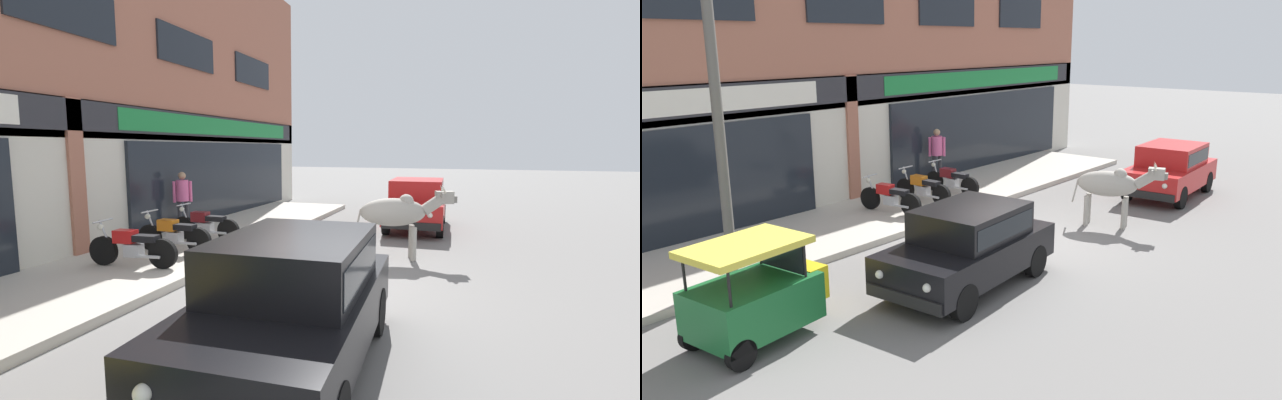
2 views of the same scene
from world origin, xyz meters
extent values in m
plane|color=slate|center=(0.00, 0.00, 0.00)|extent=(90.00, 90.00, 0.00)
cube|color=#B7AFA3|center=(0.00, 3.77, 0.07)|extent=(19.00, 3.13, 0.15)
cube|color=beige|center=(0.00, 5.61, 1.70)|extent=(23.00, 0.55, 3.40)
cube|color=#28282D|center=(0.00, 5.29, 3.05)|extent=(22.08, 0.08, 0.64)
cube|color=#9E604C|center=(0.00, 5.31, 1.70)|extent=(0.36, 0.12, 3.40)
cube|color=black|center=(5.75, 5.28, 1.35)|extent=(8.74, 0.10, 2.40)
cube|color=#197A38|center=(5.75, 5.26, 3.05)|extent=(9.20, 0.05, 0.52)
cube|color=black|center=(0.00, 5.30, 5.17)|extent=(2.50, 0.06, 1.00)
cube|color=black|center=(3.91, 5.30, 5.17)|extent=(2.50, 0.06, 1.00)
cube|color=black|center=(7.82, 5.30, 5.17)|extent=(2.50, 0.06, 1.00)
ellipsoid|color=#9E998E|center=(2.31, -0.89, 1.02)|extent=(0.92, 1.49, 0.60)
sphere|color=#9E998E|center=(2.39, -1.16, 1.25)|extent=(0.32, 0.32, 0.32)
cylinder|color=#9E998E|center=(2.57, -1.26, 0.36)|extent=(0.12, 0.12, 0.72)
cylinder|color=#9E998E|center=(2.30, -1.35, 0.36)|extent=(0.12, 0.12, 0.72)
cylinder|color=#9E998E|center=(2.31, -0.44, 0.36)|extent=(0.12, 0.12, 0.72)
cylinder|color=#9E998E|center=(2.04, -0.52, 0.36)|extent=(0.12, 0.12, 0.72)
cylinder|color=#9E998E|center=(2.55, -1.68, 1.17)|extent=(0.37, 0.52, 0.43)
cube|color=#9E998E|center=(2.63, -1.92, 1.34)|extent=(0.32, 0.41, 0.26)
cube|color=slate|center=(2.68, -2.10, 1.30)|extent=(0.19, 0.18, 0.14)
cone|color=beige|center=(2.71, -1.86, 1.52)|extent=(0.09, 0.13, 0.19)
cone|color=beige|center=(2.52, -1.92, 1.52)|extent=(0.09, 0.13, 0.19)
cube|color=#9E998E|center=(2.76, -1.80, 1.40)|extent=(0.15, 0.08, 0.10)
cube|color=#9E998E|center=(2.45, -1.89, 1.40)|extent=(0.15, 0.08, 0.10)
cylinder|color=#9E998E|center=(2.08, -0.19, 0.80)|extent=(0.09, 0.17, 0.60)
cylinder|color=black|center=(-3.80, -1.48, 0.30)|extent=(0.61, 0.22, 0.60)
cylinder|color=black|center=(-3.88, -0.04, 0.30)|extent=(0.61, 0.22, 0.60)
cylinder|color=black|center=(-1.50, -1.34, 0.30)|extent=(0.61, 0.22, 0.60)
cylinder|color=black|center=(-1.59, 0.10, 0.30)|extent=(0.61, 0.22, 0.60)
cube|color=black|center=(-2.69, -0.69, 0.60)|extent=(3.59, 1.81, 0.60)
cube|color=black|center=(-2.59, -0.69, 1.18)|extent=(1.98, 1.55, 0.56)
cube|color=black|center=(-2.59, -0.69, 1.18)|extent=(1.83, 1.56, 0.35)
cube|color=black|center=(-4.42, -0.79, 0.38)|extent=(0.21, 1.52, 0.20)
cube|color=black|center=(-0.97, -0.59, 0.38)|extent=(0.21, 1.52, 0.20)
sphere|color=silver|center=(-4.42, -1.28, 0.68)|extent=(0.14, 0.14, 0.14)
sphere|color=silver|center=(-4.48, -0.32, 0.68)|extent=(0.14, 0.14, 0.14)
cube|color=red|center=(-0.91, -1.08, 0.70)|extent=(0.04, 0.16, 0.14)
cube|color=red|center=(-0.97, -0.09, 0.70)|extent=(0.04, 0.16, 0.14)
cylinder|color=black|center=(4.95, -1.72, 0.30)|extent=(0.61, 0.20, 0.60)
cylinder|color=black|center=(4.90, -0.28, 0.30)|extent=(0.61, 0.20, 0.60)
cylinder|color=black|center=(7.25, -1.64, 0.30)|extent=(0.61, 0.20, 0.60)
cylinder|color=black|center=(7.20, -0.20, 0.30)|extent=(0.61, 0.20, 0.60)
cube|color=red|center=(6.07, -0.96, 0.60)|extent=(3.55, 1.72, 0.60)
cube|color=red|center=(6.17, -0.96, 1.18)|extent=(1.95, 1.50, 0.56)
cube|color=black|center=(6.17, -0.96, 1.18)|extent=(1.80, 1.52, 0.35)
cube|color=black|center=(4.34, -1.02, 0.38)|extent=(0.17, 1.52, 0.20)
cube|color=black|center=(7.80, -0.90, 0.38)|extent=(0.17, 1.52, 0.20)
sphere|color=silver|center=(4.33, -1.50, 0.68)|extent=(0.14, 0.14, 0.14)
sphere|color=silver|center=(4.30, -0.54, 0.68)|extent=(0.14, 0.14, 0.14)
cube|color=red|center=(7.84, -1.40, 0.70)|extent=(0.04, 0.16, 0.14)
cube|color=red|center=(7.81, -0.41, 0.70)|extent=(0.04, 0.16, 0.14)
cylinder|color=black|center=(-5.37, 0.52, 0.22)|extent=(0.45, 0.16, 0.44)
cylinder|color=black|center=(-6.96, 0.90, 0.22)|extent=(0.45, 0.16, 0.44)
cylinder|color=black|center=(-6.86, -0.14, 0.22)|extent=(0.45, 0.16, 0.44)
cube|color=#19602D|center=(-6.26, 0.44, 0.57)|extent=(1.81, 1.31, 0.70)
cube|color=yellow|center=(-5.37, 0.52, 0.67)|extent=(0.44, 0.90, 0.52)
cylinder|color=black|center=(-5.74, 0.98, 1.19)|extent=(0.04, 0.04, 0.55)
cylinder|color=black|center=(-5.65, 0.00, 1.19)|extent=(0.04, 0.04, 0.55)
cylinder|color=black|center=(-7.02, 0.86, 1.19)|extent=(0.04, 0.04, 0.55)
cylinder|color=black|center=(-6.92, -0.12, 1.19)|extent=(0.04, 0.04, 0.55)
cube|color=#DBCC42|center=(-6.31, 0.43, 1.47)|extent=(1.71, 1.25, 0.10)
cube|color=black|center=(-5.69, 0.49, 1.19)|extent=(0.12, 0.93, 0.50)
cylinder|color=black|center=(-0.52, 4.14, 0.43)|extent=(0.17, 0.57, 0.56)
cylinder|color=black|center=(-0.36, 2.90, 0.43)|extent=(0.17, 0.57, 0.56)
cube|color=#B2B5BA|center=(-0.44, 3.50, 0.47)|extent=(0.24, 0.34, 0.24)
cube|color=red|center=(-0.46, 3.66, 0.73)|extent=(0.29, 0.43, 0.24)
cube|color=black|center=(-0.40, 3.26, 0.71)|extent=(0.29, 0.54, 0.12)
cylinder|color=#B2B5BA|center=(-0.51, 4.08, 0.73)|extent=(0.08, 0.27, 0.59)
cylinder|color=#B2B5BA|center=(-0.52, 4.12, 1.01)|extent=(0.52, 0.10, 0.03)
sphere|color=silver|center=(-0.53, 4.18, 0.89)|extent=(0.12, 0.12, 0.12)
cylinder|color=#B2B5BA|center=(-0.50, 3.13, 0.39)|extent=(0.12, 0.48, 0.06)
cylinder|color=black|center=(0.78, 4.18, 0.43)|extent=(0.11, 0.56, 0.56)
cylinder|color=black|center=(0.80, 2.93, 0.43)|extent=(0.11, 0.56, 0.56)
cube|color=#B2B5BA|center=(0.79, 3.53, 0.47)|extent=(0.21, 0.32, 0.24)
cube|color=orange|center=(0.79, 3.69, 0.73)|extent=(0.25, 0.40, 0.24)
cube|color=black|center=(0.80, 3.29, 0.71)|extent=(0.23, 0.52, 0.12)
cylinder|color=#B2B5BA|center=(0.78, 4.12, 0.73)|extent=(0.04, 0.27, 0.59)
cylinder|color=#B2B5BA|center=(0.78, 4.16, 1.01)|extent=(0.52, 0.04, 0.03)
sphere|color=silver|center=(0.78, 4.22, 0.89)|extent=(0.12, 0.12, 0.12)
cylinder|color=#B2B5BA|center=(0.69, 3.17, 0.39)|extent=(0.07, 0.48, 0.06)
cylinder|color=black|center=(1.97, 4.18, 0.43)|extent=(0.10, 0.56, 0.56)
cylinder|color=black|center=(1.98, 2.93, 0.43)|extent=(0.10, 0.56, 0.56)
cube|color=#B2B5BA|center=(1.98, 3.54, 0.47)|extent=(0.20, 0.32, 0.24)
cube|color=maroon|center=(1.98, 3.70, 0.73)|extent=(0.24, 0.40, 0.24)
cube|color=black|center=(1.98, 3.30, 0.71)|extent=(0.22, 0.52, 0.12)
cylinder|color=#B2B5BA|center=(1.97, 4.12, 0.73)|extent=(0.04, 0.27, 0.59)
cylinder|color=#B2B5BA|center=(1.97, 4.16, 1.01)|extent=(0.52, 0.04, 0.03)
sphere|color=silver|center=(1.97, 4.22, 0.89)|extent=(0.12, 0.12, 0.12)
cylinder|color=#B2B5BA|center=(1.87, 3.18, 0.39)|extent=(0.06, 0.48, 0.06)
cylinder|color=#2D2D33|center=(2.76, 4.90, 0.56)|extent=(0.11, 0.11, 0.82)
cylinder|color=#2D2D33|center=(2.88, 4.76, 0.56)|extent=(0.11, 0.11, 0.82)
cylinder|color=#DB5B93|center=(2.82, 4.83, 1.25)|extent=(0.32, 0.32, 0.56)
cylinder|color=#DB5B93|center=(2.68, 4.99, 1.22)|extent=(0.08, 0.08, 0.56)
cylinder|color=#DB5B93|center=(2.96, 4.67, 1.22)|extent=(0.08, 0.08, 0.56)
sphere|color=tan|center=(2.82, 4.83, 1.65)|extent=(0.20, 0.20, 0.20)
cylinder|color=#595651|center=(-5.35, 2.50, 3.14)|extent=(0.18, 0.18, 5.98)
camera|label=1|loc=(-6.70, -2.40, 2.37)|focal=24.00mm
camera|label=2|loc=(-10.87, -7.13, 4.28)|focal=35.00mm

